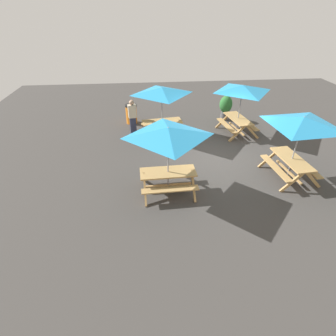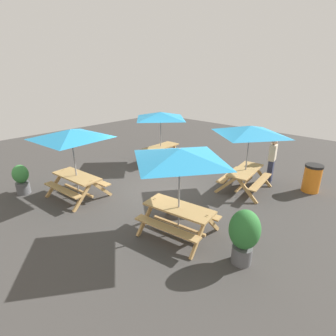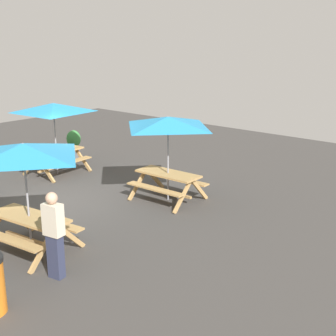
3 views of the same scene
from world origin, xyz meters
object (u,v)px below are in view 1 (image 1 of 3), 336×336
Objects in this scene: picnic_table_0 at (302,126)px; person_standing at (133,117)px; picnic_table_2 at (168,137)px; trash_bin_orange at (131,114)px; potted_plant_1 at (226,106)px; picnic_table_1 at (242,92)px; picnic_table_3 at (162,95)px.

person_standing is (-4.18, -5.62, -1.10)m from picnic_table_0.
picnic_table_0 and picnic_table_2 have the same top height.
trash_bin_orange is 0.76× the size of potted_plant_1.
picnic_table_1 is (-3.85, -0.67, 0.00)m from picnic_table_0.
picnic_table_1 is 5.67m from picnic_table_2.
picnic_table_2 is 1.81× the size of potted_plant_1.
potted_plant_1 is at bearing 5.90° from person_standing.
picnic_table_2 is at bearing -85.54° from person_standing.
picnic_table_3 is at bearing -25.05° from person_standing.
picnic_table_1 is 1.00× the size of picnic_table_3.
picnic_table_0 is at bearing 45.67° from trash_bin_orange.
potted_plant_1 is (0.00, 4.96, 0.25)m from trash_bin_orange.
picnic_table_1 is at bearing 3.27° from potted_plant_1.
picnic_table_3 is (-3.83, -4.27, 0.00)m from picnic_table_0.
picnic_table_0 is 2.18× the size of potted_plant_1.
picnic_table_0 reaches higher than trash_bin_orange.
trash_bin_orange is 4.96m from potted_plant_1.
picnic_table_2 reaches higher than potted_plant_1.
picnic_table_2 is 1.00× the size of picnic_table_3.
picnic_table_3 is at bearing 86.34° from picnic_table_2.
person_standing is (-0.33, -4.94, -1.10)m from picnic_table_1.
person_standing is at bearing 157.99° from picnic_table_3.
picnic_table_0 is at bearing 1.67° from picnic_table_1.
picnic_table_3 is 2.74m from trash_bin_orange.
picnic_table_0 reaches higher than potted_plant_1.
picnic_table_0 is 1.21× the size of picnic_table_3.
picnic_table_1 is 3.59m from picnic_table_3.
picnic_table_0 is 1.21× the size of picnic_table_1.
person_standing is (-4.60, -1.22, -1.10)m from picnic_table_2.
picnic_table_1 is at bearing -14.21° from person_standing.
person_standing is (1.42, 0.11, 0.39)m from trash_bin_orange.
picnic_table_3 is at bearing 39.60° from trash_bin_orange.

